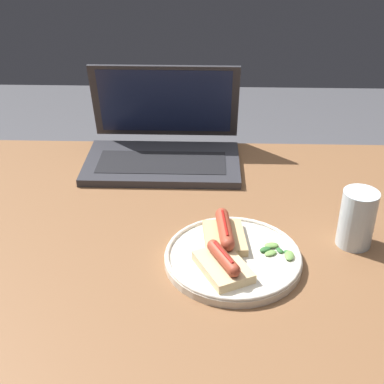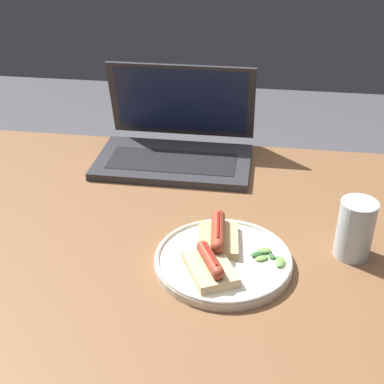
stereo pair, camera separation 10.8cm
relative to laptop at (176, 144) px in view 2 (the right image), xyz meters
name	(u,v)px [view 2 (the right image)]	position (x,y,z in m)	size (l,w,h in m)	color
desk	(164,258)	(0.03, -0.32, -0.11)	(1.30, 0.85, 0.73)	brown
laptop	(176,144)	(0.00, 0.00, 0.00)	(0.37, 0.27, 0.22)	#2D2D33
plate	(223,260)	(0.16, -0.41, -0.03)	(0.25, 0.25, 0.02)	silver
sausage_toast_left	(218,236)	(0.14, -0.37, -0.01)	(0.08, 0.12, 0.04)	tan
sausage_toast_middle	(210,266)	(0.14, -0.46, -0.01)	(0.11, 0.13, 0.04)	#D6B784
salad_pile	(268,257)	(0.24, -0.40, -0.02)	(0.07, 0.06, 0.01)	#2D662D
drinking_glass	(355,229)	(0.39, -0.35, 0.02)	(0.07, 0.07, 0.11)	silver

